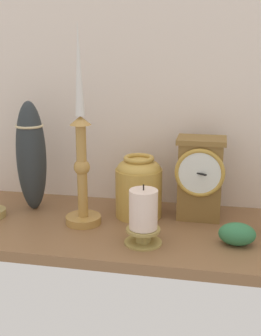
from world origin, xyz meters
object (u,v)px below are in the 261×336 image
Objects in this scene: pillar_candle_front at (143,217)px; brass_vase_jar at (139,185)px; candlestick_tall_center at (82,160)px; mantel_clock at (200,177)px; tall_ceramic_vase at (31,156)px.

brass_vase_jar is at bearing 103.84° from pillar_candle_front.
mantel_clock is at bearing 18.35° from candlestick_tall_center.
pillar_candle_front is (-10.78, -16.74, -4.29)cm from mantel_clock.
pillar_candle_front is (15.66, -7.97, -9.39)cm from candlestick_tall_center.
pillar_candle_front is (3.76, -15.25, -1.86)cm from brass_vase_jar.
mantel_clock is 0.72× the size of tall_ceramic_vase.
pillar_candle_front is at bearing -76.16° from brass_vase_jar.
brass_vase_jar reaches higher than pillar_candle_front.
candlestick_tall_center is 3.48× the size of pillar_candle_front.
candlestick_tall_center is at bearing -23.73° from tall_ceramic_vase.
candlestick_tall_center is at bearing -161.65° from mantel_clock.
candlestick_tall_center is 19.92cm from pillar_candle_front.
mantel_clock is 1.31× the size of brass_vase_jar.
candlestick_tall_center is 16.65cm from tall_ceramic_vase.
mantel_clock reaches higher than pillar_candle_front.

